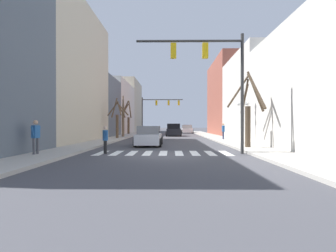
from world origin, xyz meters
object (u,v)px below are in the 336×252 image
Objects in this scene: pedestrian_crossing_street at (105,137)px; car_parked_right_far at (174,130)px; street_lamp_right_corner at (243,106)px; street_tree_right_near at (123,120)px; car_parked_left_mid at (187,129)px; street_tree_right_far at (127,118)px; car_parked_left_near at (149,136)px; street_tree_right_mid at (249,111)px; traffic_signal_near at (213,68)px; pedestrian_on_right_sidewalk at (36,134)px; traffic_signal_far at (157,107)px; street_tree_left_far at (117,119)px; pedestrian_waiting_at_curb at (223,130)px.

car_parked_right_far is at bearing 138.75° from pedestrian_crossing_street.
street_lamp_right_corner is 16.63m from street_tree_right_near.
car_parked_left_mid is (2.67, 12.48, -0.08)m from car_parked_right_far.
car_parked_right_far is 0.78× the size of street_tree_right_far.
pedestrian_crossing_street reaches higher than car_parked_left_near.
street_tree_right_far reaches higher than car_parked_left_near.
car_parked_left_near is at bearing 157.55° from street_tree_right_mid.
street_tree_right_near is (-8.34, 17.73, -2.64)m from traffic_signal_near.
car_parked_right_far is 25.34m from pedestrian_on_right_sidewalk.
street_tree_right_near is at bearing 128.02° from car_parked_right_far.
street_lamp_right_corner is 29.46m from car_parked_left_mid.
car_parked_right_far is at bearing 171.01° from pedestrian_on_right_sidewalk.
car_parked_left_mid is at bearing 93.78° from street_tree_right_mid.
street_tree_right_near is at bearing 126.59° from street_tree_right_mid.
street_lamp_right_corner is (3.33, 5.92, -1.72)m from traffic_signal_near.
street_tree_right_mid reaches higher than pedestrian_crossing_street.
traffic_signal_near is 1.59× the size of car_parked_left_mid.
traffic_signal_near reaches higher than street_tree_right_near.
street_tree_right_near reaches higher than car_parked_left_mid.
street_lamp_right_corner is (8.02, -23.90, -1.56)m from traffic_signal_far.
traffic_signal_near is 4.30× the size of pedestrian_crossing_street.
pedestrian_on_right_sidewalk is (-5.14, -7.17, 0.45)m from car_parked_left_near.
street_tree_right_mid is (2.81, 2.72, -2.32)m from traffic_signal_near.
street_tree_left_far reaches higher than pedestrian_crossing_street.
car_parked_left_mid is 38.08m from pedestrian_on_right_sidewalk.
traffic_signal_far reaches higher than pedestrian_crossing_street.
traffic_signal_near is 8.04m from car_parked_left_near.
street_tree_left_far is 16.13m from street_tree_right_mid.
pedestrian_crossing_street is at bearing -92.70° from traffic_signal_far.
pedestrian_on_right_sidewalk reaches higher than car_parked_left_mid.
car_parked_left_mid is at bearing -12.09° from car_parked_right_far.
pedestrian_waiting_at_curb is at bearing -12.64° from street_tree_left_far.
street_tree_left_far is at bearing -175.59° from pedestrian_on_right_sidewalk.
pedestrian_waiting_at_curb is (7.63, -17.98, -3.56)m from traffic_signal_far.
car_parked_left_near is at bearing -70.74° from street_tree_right_near.
pedestrian_waiting_at_curb is 0.31× the size of street_tree_right_far.
pedestrian_waiting_at_curb is 0.32× the size of street_tree_right_near.
pedestrian_on_right_sidewalk reaches higher than car_parked_left_near.
car_parked_left_mid is 19.68m from street_tree_right_near.
street_tree_left_far is at bearing -103.31° from traffic_signal_far.
car_parked_left_near is 0.81× the size of street_tree_right_far.
street_tree_right_near is 1.01× the size of street_tree_right_mid.
street_tree_right_far reaches higher than pedestrian_crossing_street.
pedestrian_on_right_sidewalk is at bearing -98.22° from traffic_signal_far.
street_tree_right_mid is (11.15, -15.02, 0.33)m from street_tree_right_near.
street_tree_right_mid is (2.14, -32.45, 1.78)m from car_parked_left_mid.
traffic_signal_far is at bearing -178.57° from car_parked_left_near.
pedestrian_on_right_sidewalk is 0.34× the size of street_tree_right_mid.
street_lamp_right_corner is 2.43× the size of pedestrian_on_right_sidewalk.
pedestrian_crossing_street is (-9.43, -5.91, -2.19)m from street_lamp_right_corner.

